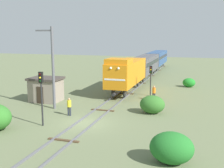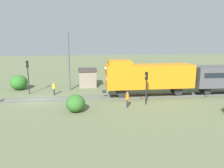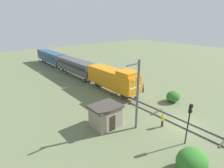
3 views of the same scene
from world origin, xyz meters
TOP-DOWN VIEW (x-y plane):
  - ground_plane at (0.00, 0.00)m, footprint 153.96×153.96m
  - railway_track at (0.00, 0.00)m, footprint 2.40×102.64m
  - locomotive at (0.00, 13.78)m, footprint 2.90×11.60m
  - traffic_signal_near at (-3.20, -1.72)m, footprint 0.32×0.34m
  - traffic_signal_mid at (3.40, 12.61)m, footprint 0.32×0.34m
  - worker_near_track at (-2.40, 1.67)m, footprint 0.38×0.38m
  - worker_by_signal at (4.20, 10.31)m, footprint 0.38×0.38m
  - catenary_mast at (-5.06, 3.57)m, footprint 1.94×0.28m
  - relay_hut at (-7.50, 6.25)m, footprint 3.50×2.90m
  - bush_near at (4.90, 4.76)m, footprint 2.42×1.98m
  - bush_far at (-6.30, -3.85)m, footprint 2.95×2.41m

SIDE VIEW (x-z plane):
  - ground_plane at x=0.00m, z-range 0.00..0.00m
  - railway_track at x=0.00m, z-range -0.01..0.15m
  - bush_near at x=4.90m, z-range 0.00..1.76m
  - worker_near_track at x=-2.40m, z-range 0.15..1.85m
  - worker_by_signal at x=4.20m, z-range 0.15..1.85m
  - bush_far at x=-6.30m, z-range 0.00..2.14m
  - relay_hut at x=-7.50m, z-range 0.02..2.76m
  - traffic_signal_mid at x=3.40m, z-range 0.75..4.50m
  - locomotive at x=0.00m, z-range 0.47..5.07m
  - traffic_signal_near at x=-3.20m, z-range 0.87..5.41m
  - catenary_mast at x=-5.06m, z-range 0.25..8.56m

